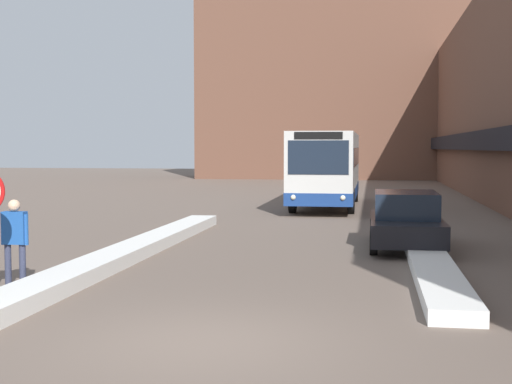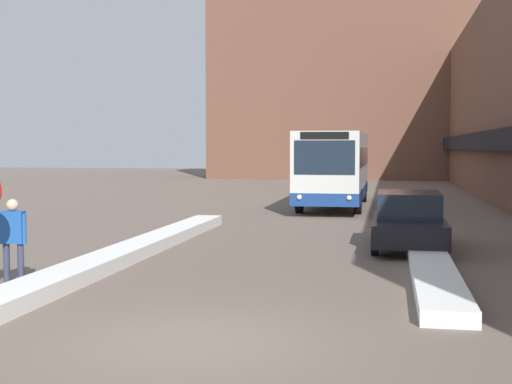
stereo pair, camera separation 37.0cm
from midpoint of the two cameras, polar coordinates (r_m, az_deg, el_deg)
ground_plane at (r=10.21m, az=-3.97°, el=-11.88°), size 160.00×160.00×0.00m
building_backdrop_far at (r=64.52m, az=8.44°, el=9.33°), size 26.00×8.00×18.47m
snow_bank_left at (r=17.57m, az=-9.83°, el=-4.86°), size 0.90×16.48×0.32m
snow_bank_right at (r=17.87m, az=14.10°, el=-4.85°), size 0.90×13.48×0.27m
city_bus at (r=32.77m, az=6.64°, el=1.97°), size 2.70×10.85×3.36m
parked_car_front at (r=19.70m, az=12.63°, el=-2.23°), size 1.91×4.61×1.52m
pedestrian at (r=14.67m, az=-18.18°, el=-3.21°), size 0.56×0.23×1.72m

